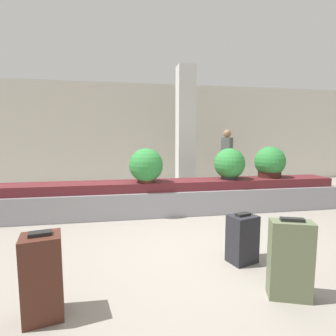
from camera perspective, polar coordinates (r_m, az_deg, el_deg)
name	(u,v)px	position (r m, az deg, el deg)	size (l,w,h in m)	color
ground_plane	(190,248)	(3.71, 4.87, -16.90)	(18.00, 18.00, 0.00)	gray
back_wall	(149,134)	(8.63, -4.20, 7.37)	(18.00, 0.06, 3.20)	beige
carousel	(168,197)	(5.22, 0.00, -6.42)	(7.12, 0.75, 0.64)	gray
pillar	(185,133)	(6.55, 3.80, 7.64)	(0.42, 0.42, 3.20)	silver
suitcase_0	(242,239)	(3.34, 15.87, -14.56)	(0.37, 0.33, 0.60)	#232328
suitcase_2	(42,277)	(2.52, -25.67, -20.53)	(0.35, 0.33, 0.73)	#472319
suitcase_3	(290,260)	(2.77, 25.04, -17.64)	(0.41, 0.30, 0.76)	#5B6647
potted_plant_0	(270,163)	(5.99, 21.29, 1.03)	(0.64, 0.64, 0.65)	#381914
potted_plant_1	(146,166)	(4.94, -4.79, 0.45)	(0.64, 0.64, 0.65)	#4C2319
potted_plant_2	(229,164)	(5.48, 13.23, 0.80)	(0.63, 0.63, 0.63)	#2D2D2D
traveler_0	(227,152)	(8.26, 12.67, 3.38)	(0.32, 0.37, 1.73)	#282833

